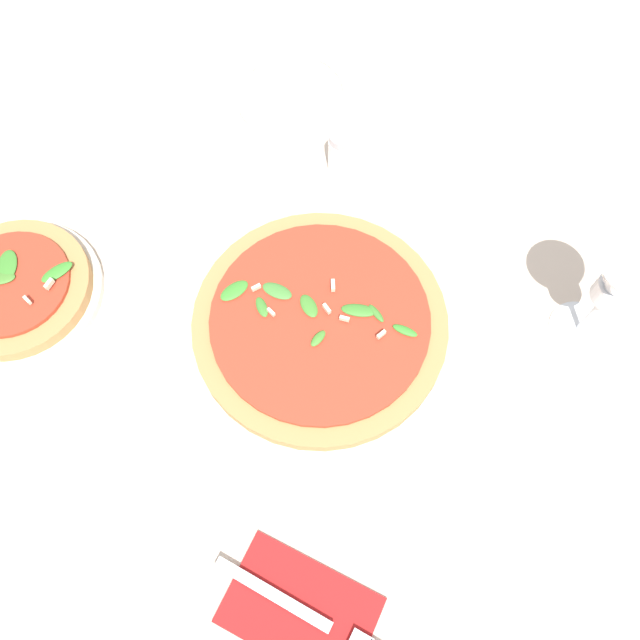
# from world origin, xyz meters

# --- Properties ---
(ground_plane) EXTENTS (6.00, 6.00, 0.00)m
(ground_plane) POSITION_xyz_m (0.00, 0.00, 0.00)
(ground_plane) COLOR beige
(pizza_arugula_main) EXTENTS (0.33, 0.33, 0.05)m
(pizza_arugula_main) POSITION_xyz_m (-0.03, 0.02, 0.02)
(pizza_arugula_main) COLOR silver
(pizza_arugula_main) RESTS_ON ground_plane
(pizza_personal_side) EXTENTS (0.21, 0.21, 0.05)m
(pizza_personal_side) POSITION_xyz_m (-0.38, -0.14, 0.02)
(pizza_personal_side) COLOR silver
(pizza_personal_side) RESTS_ON ground_plane
(wine_glass) EXTENTS (0.08, 0.08, 0.16)m
(wine_glass) POSITION_xyz_m (0.25, 0.19, 0.11)
(wine_glass) COLOR white
(wine_glass) RESTS_ON ground_plane
(napkin) EXTENTS (0.16, 0.11, 0.01)m
(napkin) POSITION_xyz_m (0.12, -0.26, 0.00)
(napkin) COLOR #B21E1E
(napkin) RESTS_ON ground_plane
(fork) EXTENTS (0.22, 0.03, 0.00)m
(fork) POSITION_xyz_m (0.13, -0.26, 0.01)
(fork) COLOR silver
(fork) RESTS_ON ground_plane
(side_plate_white) EXTENTS (0.17, 0.17, 0.02)m
(side_plate_white) POSITION_xyz_m (-0.26, 0.32, 0.01)
(side_plate_white) COLOR silver
(side_plate_white) RESTS_ON ground_plane
(shaker_pepper) EXTENTS (0.03, 0.03, 0.07)m
(shaker_pepper) POSITION_xyz_m (-0.13, 0.24, 0.03)
(shaker_pepper) COLOR silver
(shaker_pepper) RESTS_ON ground_plane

